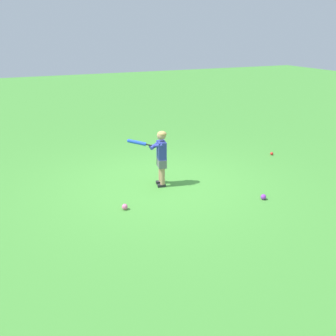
# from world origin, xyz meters

# --- Properties ---
(ground_plane) EXTENTS (40.00, 40.00, 0.00)m
(ground_plane) POSITION_xyz_m (0.00, 0.00, 0.00)
(ground_plane) COLOR #479338
(child_batter) EXTENTS (0.68, 0.52, 1.08)m
(child_batter) POSITION_xyz_m (0.05, 0.04, 0.65)
(child_batter) COLOR #232328
(child_batter) RESTS_ON ground
(play_ball_near_batter) EXTENTS (0.10, 0.10, 0.10)m
(play_ball_near_batter) POSITION_xyz_m (1.02, 0.80, 0.05)
(play_ball_near_batter) COLOR pink
(play_ball_near_batter) RESTS_ON ground
(play_ball_far_right) EXTENTS (0.10, 0.10, 0.10)m
(play_ball_far_right) POSITION_xyz_m (-1.36, 1.42, 0.05)
(play_ball_far_right) COLOR purple
(play_ball_far_right) RESTS_ON ground
(play_ball_midfield) EXTENTS (0.07, 0.07, 0.07)m
(play_ball_midfield) POSITION_xyz_m (-3.16, -0.62, 0.04)
(play_ball_midfield) COLOR red
(play_ball_midfield) RESTS_ON ground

